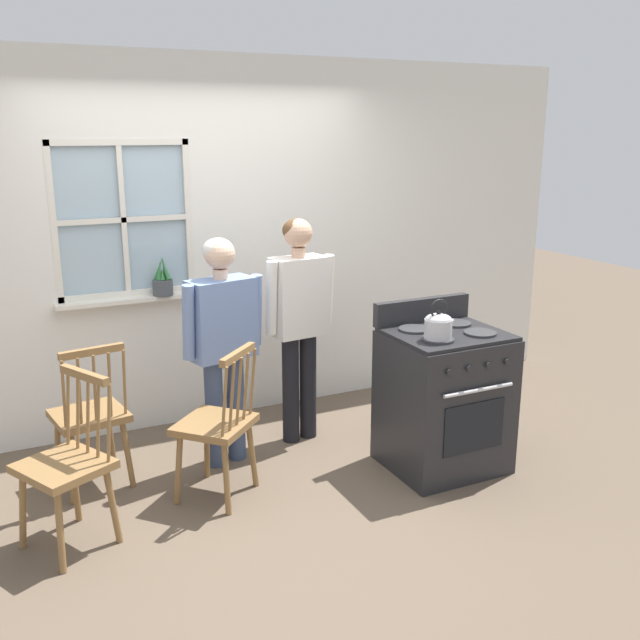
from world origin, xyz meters
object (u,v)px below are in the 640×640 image
chair_by_window (218,426)px  potted_plant (163,282)px  chair_center_cluster (90,418)px  person_teen_center (299,310)px  chair_near_wall (68,466)px  kettle (438,325)px  person_elderly_left (222,331)px  stove (443,398)px

chair_by_window → potted_plant: 1.34m
chair_center_cluster → person_teen_center: (1.45, 0.08, 0.50)m
chair_by_window → chair_near_wall: size_ratio=1.00×
chair_center_cluster → kettle: (1.97, -0.85, 0.57)m
person_elderly_left → potted_plant: 0.79m
chair_center_cluster → person_elderly_left: 0.97m
chair_by_window → person_elderly_left: size_ratio=0.62×
potted_plant → stove: bearing=-44.0°
kettle → stove: bearing=39.1°
stove → kettle: bearing=-140.9°
chair_by_window → chair_near_wall: same height
chair_by_window → stove: stove is taller
potted_plant → chair_by_window: bearing=-89.7°
chair_by_window → potted_plant: size_ratio=3.26×
person_teen_center → kettle: person_teen_center is taller
chair_near_wall → chair_center_cluster: size_ratio=1.00×
person_elderly_left → kettle: person_elderly_left is taller
chair_center_cluster → person_elderly_left: (0.85, -0.04, 0.46)m
person_teen_center → stove: bearing=-56.5°
stove → kettle: (-0.16, -0.13, 0.55)m
person_elderly_left → person_teen_center: (0.60, 0.13, 0.04)m
chair_center_cluster → stove: stove is taller
person_teen_center → person_elderly_left: bearing=-174.9°
chair_near_wall → potted_plant: 1.71m
stove → potted_plant: 2.14m
chair_center_cluster → person_elderly_left: size_ratio=0.62×
chair_center_cluster → kettle: size_ratio=3.84×
chair_near_wall → person_teen_center: person_teen_center is taller
person_elderly_left → person_teen_center: 0.61m
kettle → chair_by_window: bearing=163.7°
chair_by_window → kettle: kettle is taller
chair_by_window → chair_center_cluster: same height
stove → potted_plant: size_ratio=3.72×
kettle → chair_center_cluster: bearing=156.7°
stove → chair_near_wall: bearing=177.7°
chair_near_wall → person_elderly_left: size_ratio=0.62×
chair_near_wall → chair_center_cluster: same height
chair_near_wall → person_elderly_left: (1.06, 0.58, 0.46)m
potted_plant → person_teen_center: bearing=-37.8°
person_elderly_left → stove: size_ratio=1.40×
person_teen_center → stove: size_ratio=1.47×
person_elderly_left → person_teen_center: size_ratio=0.95×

